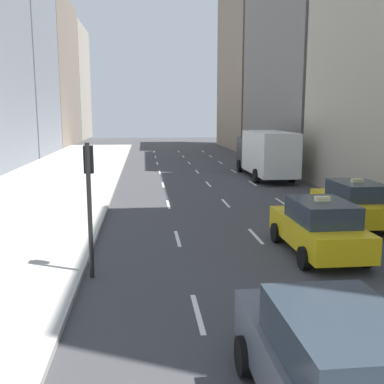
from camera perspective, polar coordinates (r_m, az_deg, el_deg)
The scene contains 8 objects.
sidewalk_left at distance 29.06m, azimuth -17.31°, elevation 1.10°, with size 8.00×66.00×0.15m, color #ADAAA3.
lane_markings at distance 24.87m, azimuth 3.06°, elevation -0.06°, with size 5.72×56.00×0.01m.
building_row_right at distance 35.58m, azimuth 16.91°, elevation 18.84°, with size 6.00×61.63×23.14m.
taxi_lead at distance 14.41m, azimuth 15.76°, elevation -4.28°, with size 2.02×4.40×1.87m.
taxi_second at distance 18.63m, azimuth 19.83°, elevation -1.30°, with size 2.02×4.40×1.87m.
sedan_black_near at distance 6.81m, azimuth 17.57°, elevation -20.72°, with size 2.02×4.49×1.80m.
box_truck at distance 30.69m, azimuth 9.30°, elevation 4.95°, with size 2.58×8.40×3.15m.
traffic_light_pole at distance 11.99m, azimuth -12.92°, elevation 0.49°, with size 0.24×0.42×3.60m.
Camera 1 is at (-1.30, -1.17, 4.34)m, focal length 42.00 mm.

